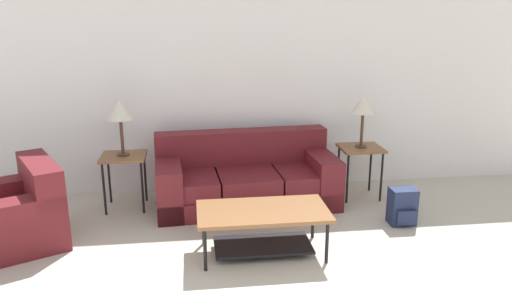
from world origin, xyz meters
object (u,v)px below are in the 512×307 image
(backpack, at_px, (402,207))
(table_lamp_left, at_px, (120,111))
(table_lamp_right, at_px, (363,105))
(side_table_right, at_px, (360,153))
(couch, at_px, (246,179))
(armchair, at_px, (13,216))
(coffee_table, at_px, (263,221))
(side_table_left, at_px, (124,162))

(backpack, bearing_deg, table_lamp_left, 164.15)
(table_lamp_left, xyz_separation_m, table_lamp_right, (2.77, 0.00, 0.00))
(side_table_right, distance_m, table_lamp_right, 0.58)
(table_lamp_left, xyz_separation_m, backpack, (2.97, -0.84, -0.94))
(couch, xyz_separation_m, backpack, (1.59, -0.81, -0.10))
(armchair, bearing_deg, table_lamp_right, 12.19)
(backpack, bearing_deg, armchair, 179.50)
(side_table_right, bearing_deg, backpack, -76.88)
(couch, relative_size, table_lamp_right, 3.35)
(armchair, xyz_separation_m, coffee_table, (2.37, -0.51, 0.04))
(backpack, bearing_deg, couch, 153.09)
(couch, height_order, table_lamp_right, table_lamp_right)
(table_lamp_right, bearing_deg, side_table_left, 180.00)
(table_lamp_left, bearing_deg, coffee_table, -43.26)
(table_lamp_left, distance_m, backpack, 3.23)
(side_table_right, relative_size, table_lamp_left, 1.00)
(couch, height_order, table_lamp_left, table_lamp_left)
(table_lamp_left, relative_size, table_lamp_right, 1.00)
(table_lamp_right, bearing_deg, armchair, -167.81)
(couch, bearing_deg, coffee_table, -89.23)
(table_lamp_left, height_order, backpack, table_lamp_left)
(table_lamp_left, bearing_deg, side_table_right, 0.00)
(table_lamp_right, bearing_deg, backpack, -76.88)
(coffee_table, bearing_deg, couch, 90.77)
(side_table_left, relative_size, side_table_right, 1.00)
(couch, bearing_deg, table_lamp_right, 1.58)
(couch, xyz_separation_m, side_table_right, (1.39, 0.04, 0.26))
(coffee_table, xyz_separation_m, side_table_right, (1.37, 1.32, 0.23))
(armchair, height_order, table_lamp_left, table_lamp_left)
(side_table_right, bearing_deg, coffee_table, -136.17)
(side_table_left, distance_m, backpack, 3.11)
(armchair, relative_size, table_lamp_right, 1.99)
(table_lamp_left, distance_m, table_lamp_right, 2.77)
(armchair, xyz_separation_m, side_table_left, (0.97, 0.81, 0.27))
(armchair, height_order, side_table_right, armchair)
(side_table_right, height_order, table_lamp_right, table_lamp_right)
(couch, distance_m, coffee_table, 1.28)
(side_table_left, distance_m, table_lamp_right, 2.83)
(side_table_left, bearing_deg, table_lamp_left, 180.00)
(table_lamp_left, relative_size, backpack, 1.61)
(armchair, distance_m, side_table_left, 1.29)
(armchair, distance_m, coffee_table, 2.43)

